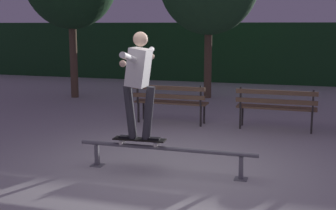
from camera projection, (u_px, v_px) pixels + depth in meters
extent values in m
plane|color=#ADAAA8|center=(169.00, 169.00, 6.68)|extent=(90.00, 90.00, 0.00)
cube|color=#193D1E|center=(250.00, 52.00, 16.66)|extent=(24.00, 1.20, 2.20)
cylinder|color=slate|center=(166.00, 149.00, 6.46)|extent=(2.67, 0.06, 0.06)
cube|color=slate|center=(97.00, 155.00, 6.80)|extent=(0.06, 0.06, 0.33)
cube|color=slate|center=(97.00, 165.00, 6.83)|extent=(0.18, 0.18, 0.01)
cube|color=slate|center=(241.00, 168.00, 6.19)|extent=(0.06, 0.06, 0.33)
cube|color=slate|center=(241.00, 179.00, 6.22)|extent=(0.18, 0.18, 0.01)
cube|color=black|center=(140.00, 139.00, 6.56)|extent=(0.79, 0.23, 0.02)
cube|color=black|center=(140.00, 139.00, 6.56)|extent=(0.77, 0.22, 0.00)
cube|color=#9E9EA3|center=(157.00, 142.00, 6.50)|extent=(0.06, 0.17, 0.02)
cube|color=#9E9EA3|center=(123.00, 139.00, 6.62)|extent=(0.06, 0.17, 0.02)
cylinder|color=beige|center=(155.00, 145.00, 6.43)|extent=(0.05, 0.03, 0.05)
cylinder|color=beige|center=(158.00, 143.00, 6.58)|extent=(0.05, 0.03, 0.05)
cylinder|color=beige|center=(121.00, 143.00, 6.55)|extent=(0.05, 0.03, 0.05)
cylinder|color=beige|center=(124.00, 140.00, 6.71)|extent=(0.05, 0.03, 0.05)
cube|color=black|center=(151.00, 138.00, 6.51)|extent=(0.26, 0.11, 0.03)
cube|color=black|center=(128.00, 137.00, 6.60)|extent=(0.26, 0.11, 0.03)
cylinder|color=#333338|center=(148.00, 113.00, 6.45)|extent=(0.21, 0.13, 0.79)
cylinder|color=#333338|center=(130.00, 112.00, 6.52)|extent=(0.21, 0.13, 0.79)
cube|color=silver|center=(139.00, 67.00, 6.37)|extent=(0.35, 0.37, 0.57)
cylinder|color=silver|center=(130.00, 58.00, 5.98)|extent=(0.11, 0.61, 0.21)
cylinder|color=silver|center=(146.00, 54.00, 6.70)|extent=(0.11, 0.61, 0.21)
sphere|color=beige|center=(123.00, 64.00, 5.72)|extent=(0.09, 0.09, 0.09)
sphere|color=beige|center=(152.00, 56.00, 6.98)|extent=(0.09, 0.09, 0.09)
sphere|color=beige|center=(140.00, 39.00, 6.29)|extent=(0.21, 0.21, 0.21)
cube|color=#282623|center=(204.00, 114.00, 9.70)|extent=(0.04, 0.04, 0.44)
cube|color=#282623|center=(201.00, 116.00, 9.40)|extent=(0.04, 0.04, 0.44)
cube|color=#282623|center=(201.00, 96.00, 9.29)|extent=(0.04, 0.04, 0.44)
cube|color=#282623|center=(144.00, 110.00, 10.12)|extent=(0.04, 0.04, 0.44)
cube|color=#282623|center=(138.00, 112.00, 9.82)|extent=(0.04, 0.04, 0.44)
cube|color=#282623|center=(138.00, 93.00, 9.71)|extent=(0.04, 0.04, 0.44)
cube|color=brown|center=(173.00, 101.00, 9.85)|extent=(1.60, 0.12, 0.04)
cube|color=brown|center=(171.00, 102.00, 9.72)|extent=(1.60, 0.12, 0.04)
cube|color=brown|center=(169.00, 103.00, 9.59)|extent=(1.60, 0.12, 0.04)
cube|color=brown|center=(168.00, 96.00, 9.50)|extent=(1.60, 0.07, 0.09)
cube|color=brown|center=(168.00, 88.00, 9.46)|extent=(1.60, 0.07, 0.09)
cube|color=#282623|center=(312.00, 120.00, 9.08)|extent=(0.04, 0.04, 0.44)
cube|color=#282623|center=(312.00, 123.00, 8.78)|extent=(0.04, 0.04, 0.44)
cube|color=#282623|center=(313.00, 101.00, 8.67)|extent=(0.04, 0.04, 0.44)
cube|color=#282623|center=(243.00, 115.00, 9.50)|extent=(0.04, 0.04, 0.44)
cube|color=#282623|center=(240.00, 118.00, 9.20)|extent=(0.04, 0.04, 0.44)
cube|color=#282623|center=(241.00, 98.00, 9.09)|extent=(0.04, 0.04, 0.44)
cube|color=brown|center=(277.00, 106.00, 9.23)|extent=(1.60, 0.12, 0.04)
cube|color=brown|center=(276.00, 108.00, 9.10)|extent=(1.60, 0.12, 0.04)
cube|color=brown|center=(276.00, 109.00, 8.97)|extent=(1.60, 0.12, 0.04)
cube|color=brown|center=(276.00, 101.00, 8.87)|extent=(1.60, 0.07, 0.09)
cube|color=brown|center=(276.00, 92.00, 8.84)|extent=(1.60, 0.07, 0.09)
cylinder|color=brown|center=(74.00, 58.00, 13.05)|extent=(0.22, 0.22, 2.33)
cylinder|color=brown|center=(208.00, 60.00, 12.99)|extent=(0.22, 0.22, 2.19)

